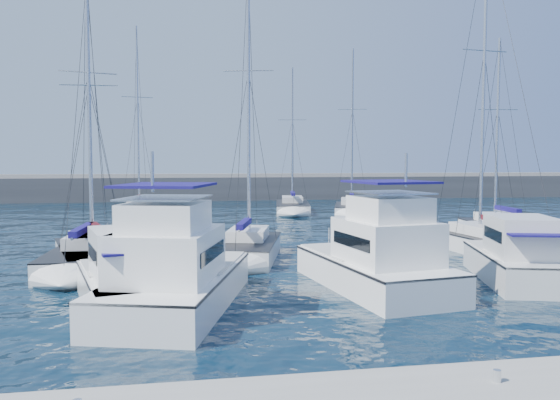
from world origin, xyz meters
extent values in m
plane|color=black|center=(0.00, 0.00, 0.00)|extent=(220.00, 220.00, 0.00)
cube|color=#424244|center=(0.00, 52.00, 1.00)|extent=(160.00, 6.00, 4.00)
cube|color=gray|center=(0.00, 52.00, 3.20)|extent=(160.00, 1.20, 0.50)
cube|color=gray|center=(0.00, -11.00, 0.30)|extent=(40.00, 2.20, 0.60)
cylinder|color=silver|center=(0.00, -11.00, 0.72)|extent=(0.16, 0.16, 0.25)
cube|color=white|center=(-8.16, -1.67, 0.40)|extent=(4.16, 6.73, 1.60)
cube|color=#262628|center=(-8.16, -1.67, 1.15)|extent=(4.21, 6.74, 0.08)
cube|color=white|center=(-7.96, -2.41, 2.00)|extent=(2.91, 3.38, 1.60)
cube|color=black|center=(-7.96, -2.41, 2.08)|extent=(2.81, 2.83, 0.45)
cube|color=#17105D|center=(-7.67, -3.52, 2.30)|extent=(2.53, 2.39, 0.07)
cube|color=white|center=(-6.39, -1.84, 0.40)|extent=(5.66, 9.14, 1.60)
cube|color=#262628|center=(-6.39, -1.84, 1.15)|extent=(5.73, 9.16, 0.08)
cube|color=white|center=(-6.68, -2.84, 2.00)|extent=(3.91, 4.60, 1.60)
cube|color=black|center=(-6.68, -2.84, 2.08)|extent=(3.76, 3.86, 0.45)
cube|color=white|center=(-6.73, -3.04, 3.25)|extent=(3.02, 3.30, 0.90)
cube|color=#17105D|center=(-6.73, -3.04, 4.25)|extent=(3.42, 3.76, 0.08)
cube|color=white|center=(1.21, -0.32, 0.40)|extent=(4.62, 8.43, 1.60)
cube|color=#262628|center=(1.21, -0.32, 1.15)|extent=(4.68, 8.44, 0.08)
cube|color=white|center=(1.35, -1.28, 2.00)|extent=(3.45, 4.11, 1.60)
cube|color=black|center=(1.35, -1.28, 2.08)|extent=(3.40, 3.39, 0.45)
cube|color=white|center=(1.38, -1.48, 3.25)|extent=(2.71, 2.92, 0.90)
cube|color=#17105D|center=(1.38, -1.48, 4.25)|extent=(3.05, 3.33, 0.08)
cube|color=silver|center=(7.45, -0.16, 0.40)|extent=(4.39, 7.13, 1.60)
cube|color=#262628|center=(7.45, -0.16, 1.15)|extent=(4.44, 7.14, 0.08)
cube|color=silver|center=(7.22, -0.94, 2.00)|extent=(3.03, 3.59, 1.60)
cube|color=black|center=(7.22, -0.94, 2.08)|extent=(2.90, 3.01, 0.45)
cube|color=#17105D|center=(6.89, -2.11, 2.30)|extent=(2.61, 2.54, 0.07)
cube|color=white|center=(-10.65, 6.13, 0.30)|extent=(3.27, 8.47, 1.30)
cube|color=#262628|center=(-10.65, 6.13, 0.93)|extent=(3.33, 8.47, 0.06)
cube|color=white|center=(-10.63, 6.65, 1.25)|extent=(2.07, 3.73, 0.55)
cylinder|color=silver|center=(-10.62, 6.97, 7.47)|extent=(0.18, 0.18, 12.05)
cylinder|color=silver|center=(-10.69, 4.87, 1.80)|extent=(0.26, 4.19, 0.12)
cube|color=#17105D|center=(-10.69, 4.77, 1.95)|extent=(0.47, 3.78, 0.28)
cube|color=silver|center=(-10.43, 6.28, 0.30)|extent=(5.01, 8.23, 1.30)
cube|color=#262628|center=(-10.43, 6.28, 0.93)|extent=(5.06, 8.25, 0.06)
cube|color=silver|center=(-10.56, 6.75, 1.25)|extent=(2.80, 3.78, 0.55)
cylinder|color=silver|center=(-10.64, 7.03, 7.98)|extent=(0.18, 0.18, 13.06)
cylinder|color=silver|center=(-10.11, 5.17, 1.80)|extent=(1.18, 3.73, 0.12)
cube|color=#480E15|center=(-10.09, 5.08, 1.95)|extent=(1.29, 3.43, 0.28)
cube|color=white|center=(-3.00, 7.00, 0.30)|extent=(4.54, 7.60, 1.30)
cube|color=#262628|center=(-3.00, 7.00, 0.93)|extent=(4.60, 7.61, 0.06)
cube|color=white|center=(-2.89, 7.43, 1.25)|extent=(2.59, 3.47, 0.55)
cylinder|color=silver|center=(-2.82, 7.69, 8.32)|extent=(0.18, 0.18, 13.75)
cylinder|color=silver|center=(-3.26, 5.96, 1.80)|extent=(0.98, 3.48, 0.12)
cube|color=#17105D|center=(-3.28, 5.87, 1.95)|extent=(1.12, 3.19, 0.28)
cube|color=silver|center=(10.20, 6.36, 0.30)|extent=(3.92, 8.89, 1.30)
cube|color=#262628|center=(10.20, 6.36, 0.93)|extent=(3.98, 8.90, 0.06)
cube|color=silver|center=(10.15, 6.90, 1.25)|extent=(2.37, 3.95, 0.55)
cylinder|color=silver|center=(10.12, 7.22, 9.47)|extent=(0.18, 0.18, 16.04)
cylinder|color=silver|center=(10.33, 5.08, 1.80)|extent=(0.53, 4.31, 0.12)
cube|color=#480E15|center=(10.34, 4.98, 1.95)|extent=(0.72, 3.90, 0.28)
cube|color=white|center=(14.42, 12.25, 0.30)|extent=(3.82, 7.18, 1.30)
cube|color=#262628|center=(14.42, 12.25, 0.93)|extent=(3.88, 7.19, 0.06)
cube|color=white|center=(14.47, 12.68, 1.25)|extent=(2.31, 3.22, 0.55)
cylinder|color=silver|center=(14.50, 12.93, 7.31)|extent=(0.18, 0.18, 11.72)
cylinder|color=silver|center=(14.29, 11.23, 1.80)|extent=(0.54, 3.42, 0.12)
cube|color=#17105D|center=(14.28, 11.13, 1.95)|extent=(0.73, 3.11, 0.28)
cube|color=white|center=(-10.03, 28.42, 0.30)|extent=(4.65, 9.56, 1.30)
cube|color=#262628|center=(-10.03, 28.42, 0.93)|extent=(4.71, 9.57, 0.06)
cube|color=white|center=(-10.13, 28.98, 1.25)|extent=(2.66, 4.30, 0.55)
cylinder|color=silver|center=(-10.20, 29.32, 9.16)|extent=(0.18, 0.18, 15.43)
cylinder|color=silver|center=(-9.77, 27.07, 1.80)|extent=(0.97, 4.52, 0.12)
cube|color=#480E15|center=(-9.75, 26.97, 1.95)|extent=(1.11, 4.11, 0.28)
cube|color=silver|center=(4.36, 32.34, 0.30)|extent=(4.58, 9.52, 1.30)
cube|color=#262628|center=(4.36, 32.34, 0.93)|extent=(4.64, 9.53, 0.06)
cube|color=silver|center=(4.46, 32.90, 1.25)|extent=(2.65, 4.27, 0.55)
cylinder|color=silver|center=(4.51, 33.24, 7.91)|extent=(0.18, 0.18, 12.93)
cylinder|color=silver|center=(4.13, 30.99, 1.80)|extent=(0.88, 4.52, 0.12)
cube|color=#17105D|center=(4.12, 30.89, 1.95)|extent=(1.03, 4.11, 0.28)
cube|color=white|center=(9.44, 29.00, 0.30)|extent=(5.10, 8.16, 1.30)
cube|color=#262628|center=(9.44, 29.00, 0.93)|extent=(5.16, 8.17, 0.06)
cube|color=white|center=(9.58, 29.45, 1.25)|extent=(2.84, 3.76, 0.55)
cylinder|color=silver|center=(9.67, 29.73, 8.58)|extent=(0.18, 0.18, 14.25)
cylinder|color=silver|center=(9.11, 27.91, 1.80)|extent=(1.23, 3.67, 0.12)
cube|color=#17105D|center=(9.08, 27.81, 1.95)|extent=(1.34, 3.38, 0.28)
camera|label=1|loc=(-6.09, -20.71, 4.99)|focal=35.00mm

